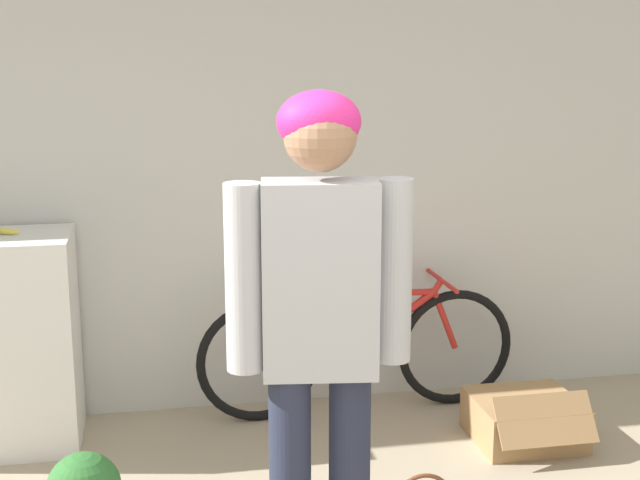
{
  "coord_description": "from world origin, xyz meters",
  "views": [
    {
      "loc": [
        -0.36,
        -1.64,
        1.92
      ],
      "look_at": [
        0.17,
        1.09,
        1.31
      ],
      "focal_mm": 50.0,
      "sensor_mm": 36.0,
      "label": 1
    }
  ],
  "objects": [
    {
      "name": "person",
      "position": [
        0.17,
        1.09,
        1.07
      ],
      "size": [
        0.61,
        0.26,
        1.78
      ],
      "rotation": [
        0.0,
        0.0,
        -0.14
      ],
      "color": "#23283D",
      "rests_on": "ground_plane"
    },
    {
      "name": "bicycle",
      "position": [
        0.69,
        2.69,
        0.34
      ],
      "size": [
        1.71,
        0.46,
        0.71
      ],
      "rotation": [
        0.0,
        0.0,
        0.02
      ],
      "color": "black",
      "rests_on": "ground_plane"
    },
    {
      "name": "cardboard_box",
      "position": [
        1.41,
        2.2,
        0.11
      ],
      "size": [
        0.51,
        0.54,
        0.31
      ],
      "color": "#A87F51",
      "rests_on": "ground_plane"
    },
    {
      "name": "wall_back",
      "position": [
        0.0,
        2.95,
        1.3
      ],
      "size": [
        8.0,
        0.07,
        2.6
      ],
      "color": "silver",
      "rests_on": "ground_plane"
    }
  ]
}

